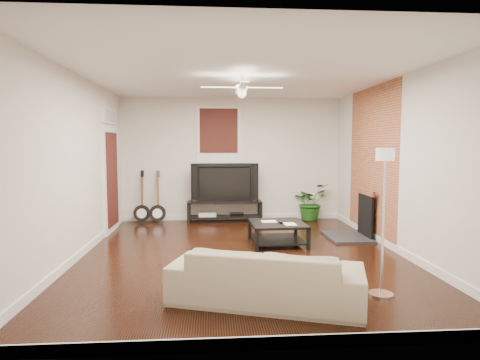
% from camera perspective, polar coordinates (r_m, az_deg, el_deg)
% --- Properties ---
extents(room, '(5.01, 6.01, 2.81)m').
position_cam_1_polar(room, '(6.26, 0.26, 1.96)').
color(room, black).
rests_on(room, ground).
extents(brick_accent, '(0.02, 2.20, 2.80)m').
position_cam_1_polar(brick_accent, '(7.83, 18.16, 2.32)').
color(brick_accent, '#A25834').
rests_on(brick_accent, floor).
extents(fireplace, '(0.80, 1.10, 0.92)m').
position_cam_1_polar(fireplace, '(7.82, 16.02, -4.56)').
color(fireplace, black).
rests_on(fireplace, floor).
extents(window_back, '(1.00, 0.06, 1.30)m').
position_cam_1_polar(window_back, '(9.21, -3.03, 6.35)').
color(window_back, black).
rests_on(window_back, wall_back).
extents(door_left, '(0.08, 1.00, 2.50)m').
position_cam_1_polar(door_left, '(8.39, -17.79, 1.47)').
color(door_left, white).
rests_on(door_left, wall_left).
extents(tv_stand, '(1.67, 0.45, 0.47)m').
position_cam_1_polar(tv_stand, '(9.15, -2.18, -4.43)').
color(tv_stand, black).
rests_on(tv_stand, floor).
extents(tv, '(1.50, 0.20, 0.86)m').
position_cam_1_polar(tv, '(9.08, -2.20, -0.29)').
color(tv, black).
rests_on(tv, tv_stand).
extents(coffee_table, '(0.95, 0.95, 0.39)m').
position_cam_1_polar(coffee_table, '(7.10, 5.33, -7.55)').
color(coffee_table, black).
rests_on(coffee_table, floor).
extents(sofa, '(2.24, 1.42, 0.61)m').
position_cam_1_polar(sofa, '(4.55, 3.70, -13.30)').
color(sofa, tan).
rests_on(sofa, floor).
extents(floor_lamp, '(0.35, 0.35, 1.70)m').
position_cam_1_polar(floor_lamp, '(4.87, 19.60, -5.70)').
color(floor_lamp, silver).
rests_on(floor_lamp, floor).
extents(potted_plant, '(1.00, 0.98, 0.84)m').
position_cam_1_polar(potted_plant, '(9.43, 9.91, -3.06)').
color(potted_plant, '#1A5117').
rests_on(potted_plant, floor).
extents(guitar_left, '(0.38, 0.28, 1.18)m').
position_cam_1_polar(guitar_left, '(9.19, -13.78, -2.27)').
color(guitar_left, black).
rests_on(guitar_left, floor).
extents(guitar_right, '(0.40, 0.31, 1.18)m').
position_cam_1_polar(guitar_right, '(9.11, -11.64, -2.30)').
color(guitar_right, black).
rests_on(guitar_right, floor).
extents(ceiling_fan, '(1.24, 1.24, 0.32)m').
position_cam_1_polar(ceiling_fan, '(6.31, 0.27, 12.90)').
color(ceiling_fan, white).
rests_on(ceiling_fan, ceiling).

